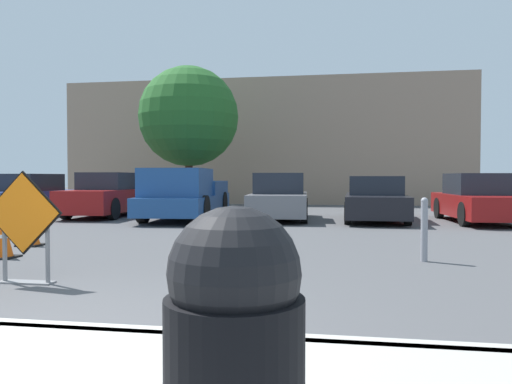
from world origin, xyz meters
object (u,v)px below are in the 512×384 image
(parked_car_fifth, at_px, (478,200))
(pickup_truck, at_px, (184,197))
(traffic_cone_third, at_px, (31,228))
(parked_car_second, at_px, (109,196))
(traffic_cone_second, at_px, (3,237))
(road_closed_sign, at_px, (24,223))
(parked_car_nearest, at_px, (27,196))
(bollard_nearest, at_px, (424,228))
(trash_bin, at_px, (234,345))
(parked_car_fourth, at_px, (375,200))
(parked_car_third, at_px, (279,198))

(parked_car_fifth, bearing_deg, pickup_truck, 1.13)
(traffic_cone_third, height_order, parked_car_second, parked_car_second)
(traffic_cone_second, height_order, pickup_truck, pickup_truck)
(parked_car_second, relative_size, pickup_truck, 0.84)
(parked_car_fifth, bearing_deg, road_closed_sign, 48.40)
(parked_car_nearest, bearing_deg, bollard_nearest, 150.56)
(traffic_cone_second, height_order, parked_car_nearest, parked_car_nearest)
(road_closed_sign, height_order, traffic_cone_second, road_closed_sign)
(traffic_cone_second, xyz_separation_m, parked_car_second, (-2.34, 8.74, 0.35))
(pickup_truck, distance_m, bollard_nearest, 9.35)
(pickup_truck, distance_m, trash_bin, 14.12)
(traffic_cone_third, distance_m, parked_car_second, 7.53)
(parked_car_fifth, relative_size, bollard_nearest, 4.38)
(traffic_cone_third, xyz_separation_m, trash_bin, (5.64, -7.11, 0.36))
(pickup_truck, distance_m, parked_car_fourth, 6.07)
(parked_car_nearest, xyz_separation_m, parked_car_third, (9.07, -0.22, -0.01))
(trash_bin, height_order, bollard_nearest, trash_bin)
(traffic_cone_second, distance_m, trash_bin, 7.68)
(road_closed_sign, bearing_deg, parked_car_second, 110.59)
(traffic_cone_third, bearing_deg, parked_car_fifth, 34.15)
(pickup_truck, xyz_separation_m, parked_car_fifth, (9.05, 0.64, -0.06))
(parked_car_second, relative_size, parked_car_third, 1.12)
(parked_car_third, distance_m, trash_bin, 14.10)
(parked_car_fourth, distance_m, trash_bin, 14.14)
(traffic_cone_third, bearing_deg, trash_bin, -51.57)
(pickup_truck, xyz_separation_m, parked_car_fourth, (6.03, 0.66, -0.10))
(parked_car_third, relative_size, trash_bin, 3.73)
(parked_car_nearest, height_order, parked_car_second, parked_car_second)
(traffic_cone_second, relative_size, parked_car_nearest, 0.17)
(road_closed_sign, relative_size, parked_car_second, 0.31)
(pickup_truck, bearing_deg, parked_car_fourth, -177.41)
(parked_car_fifth, bearing_deg, traffic_cone_second, 37.70)
(road_closed_sign, bearing_deg, traffic_cone_third, 122.50)
(traffic_cone_third, distance_m, bollard_nearest, 7.45)
(parked_car_third, relative_size, bollard_nearest, 4.00)
(traffic_cone_second, distance_m, pickup_truck, 7.78)
(traffic_cone_third, height_order, pickup_truck, pickup_truck)
(traffic_cone_second, xyz_separation_m, parked_car_nearest, (-5.36, 8.59, 0.33))
(road_closed_sign, xyz_separation_m, trash_bin, (3.57, -3.86, -0.09))
(traffic_cone_third, relative_size, parked_car_fourth, 0.16)
(parked_car_fourth, bearing_deg, trash_bin, 85.38)
(bollard_nearest, bearing_deg, traffic_cone_second, -173.46)
(pickup_truck, relative_size, bollard_nearest, 5.34)
(parked_car_second, bearing_deg, trash_bin, 115.57)
(traffic_cone_second, distance_m, parked_car_nearest, 10.13)
(parked_car_nearest, relative_size, parked_car_third, 1.05)
(parked_car_fourth, bearing_deg, road_closed_sign, 65.03)
(traffic_cone_second, bearing_deg, parked_car_second, 104.98)
(parked_car_second, bearing_deg, road_closed_sign, 108.56)
(road_closed_sign, xyz_separation_m, parked_car_third, (2.09, 10.17, -0.11))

